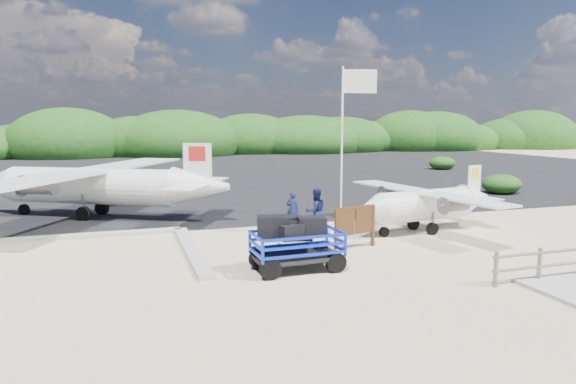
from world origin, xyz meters
name	(u,v)px	position (x,y,z in m)	size (l,w,h in m)	color
ground	(326,252)	(0.00, 0.00, 0.00)	(160.00, 160.00, 0.00)	beige
asphalt_apron	(200,172)	(0.00, 30.00, 0.00)	(90.00, 50.00, 0.04)	#B2B2B2
lagoon	(52,263)	(-9.00, 1.50, 0.00)	(9.00, 7.00, 0.40)	#B2B2B2
vegetation_band	(173,154)	(0.00, 55.00, 0.00)	(124.00, 8.00, 4.40)	#B2B2B2
baggage_cart	(297,271)	(-1.71, -1.82, 0.00)	(2.92, 1.67, 1.46)	#0E2BD5
flagpole	(340,238)	(1.34, 1.78, 0.00)	(1.32, 0.55, 6.59)	white
signboard	(355,249)	(1.14, 0.09, 0.00)	(1.93, 0.18, 1.59)	#4E2F16
crew_a	(292,209)	(0.30, 4.61, 0.75)	(0.55, 0.36, 1.51)	#111743
crew_b	(316,211)	(0.68, 2.80, 0.93)	(0.91, 0.71, 1.87)	#111743
aircraft_large	(390,178)	(13.79, 20.08, 0.00)	(15.15, 15.15, 4.55)	#B2B2B2
aircraft_small	(95,171)	(-9.00, 33.18, 0.00)	(7.04, 7.04, 2.53)	#B2B2B2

